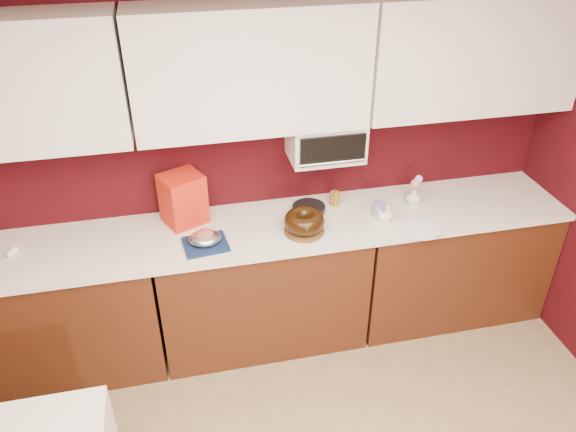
% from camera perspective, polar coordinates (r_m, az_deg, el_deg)
% --- Properties ---
extents(ceiling, '(4.00, 4.50, 0.02)m').
position_cam_1_polar(ceiling, '(1.08, 13.64, 14.38)').
color(ceiling, white).
rests_on(ceiling, wall_back).
extents(wall_back, '(4.00, 0.02, 2.50)m').
position_cam_1_polar(wall_back, '(3.57, -3.89, 6.28)').
color(wall_back, '#39070C').
rests_on(wall_back, floor).
extents(base_cabinet_left, '(1.31, 0.58, 0.86)m').
position_cam_1_polar(base_cabinet_left, '(3.83, -22.96, -9.29)').
color(base_cabinet_left, '#46200E').
rests_on(base_cabinet_left, floor).
extents(base_cabinet_center, '(1.31, 0.58, 0.86)m').
position_cam_1_polar(base_cabinet_center, '(3.76, -2.67, -7.09)').
color(base_cabinet_center, '#46200E').
rests_on(base_cabinet_center, floor).
extents(base_cabinet_right, '(1.31, 0.58, 0.86)m').
position_cam_1_polar(base_cabinet_right, '(4.14, 15.86, -4.28)').
color(base_cabinet_right, '#46200E').
rests_on(base_cabinet_right, floor).
extents(countertop, '(4.00, 0.62, 0.04)m').
position_cam_1_polar(countertop, '(3.49, -2.85, -1.38)').
color(countertop, silver).
rests_on(countertop, base_cabinet_center).
extents(upper_cabinet_center, '(1.31, 0.33, 0.70)m').
position_cam_1_polar(upper_cabinet_center, '(3.20, -3.80, 14.70)').
color(upper_cabinet_center, white).
rests_on(upper_cabinet_center, wall_back).
extents(upper_cabinet_right, '(1.31, 0.33, 0.70)m').
position_cam_1_polar(upper_cabinet_right, '(3.64, 18.24, 15.41)').
color(upper_cabinet_right, white).
rests_on(upper_cabinet_right, wall_back).
extents(toaster_oven, '(0.45, 0.30, 0.25)m').
position_cam_1_polar(toaster_oven, '(3.48, 3.83, 7.81)').
color(toaster_oven, white).
rests_on(toaster_oven, upper_cabinet_center).
extents(toaster_oven_door, '(0.40, 0.02, 0.18)m').
position_cam_1_polar(toaster_oven_door, '(3.34, 4.58, 6.69)').
color(toaster_oven_door, black).
rests_on(toaster_oven_door, toaster_oven).
extents(toaster_oven_handle, '(0.42, 0.02, 0.02)m').
position_cam_1_polar(toaster_oven_handle, '(3.36, 4.60, 5.43)').
color(toaster_oven_handle, silver).
rests_on(toaster_oven_handle, toaster_oven).
extents(cake_base, '(0.29, 0.29, 0.02)m').
position_cam_1_polar(cake_base, '(3.42, 1.65, -1.48)').
color(cake_base, brown).
rests_on(cake_base, countertop).
extents(bundt_cake, '(0.30, 0.30, 0.10)m').
position_cam_1_polar(bundt_cake, '(3.38, 1.67, -0.51)').
color(bundt_cake, black).
rests_on(bundt_cake, cake_base).
extents(navy_towel, '(0.27, 0.24, 0.02)m').
position_cam_1_polar(navy_towel, '(3.34, -8.37, -2.87)').
color(navy_towel, '#132349').
rests_on(navy_towel, countertop).
extents(foil_ham_nest, '(0.21, 0.19, 0.07)m').
position_cam_1_polar(foil_ham_nest, '(3.31, -8.44, -2.23)').
color(foil_ham_nest, silver).
rests_on(foil_ham_nest, navy_towel).
extents(roasted_ham, '(0.13, 0.12, 0.07)m').
position_cam_1_polar(roasted_ham, '(3.30, -8.47, -1.87)').
color(roasted_ham, '#A7584C').
rests_on(roasted_ham, foil_ham_nest).
extents(pandoro_box, '(0.30, 0.29, 0.32)m').
position_cam_1_polar(pandoro_box, '(3.51, -10.62, 1.73)').
color(pandoro_box, '#B20B13').
rests_on(pandoro_box, countertop).
extents(dark_pan, '(0.28, 0.28, 0.04)m').
position_cam_1_polar(dark_pan, '(3.62, 2.12, 0.77)').
color(dark_pan, black).
rests_on(dark_pan, countertop).
extents(coffee_mug, '(0.13, 0.13, 0.10)m').
position_cam_1_polar(coffee_mug, '(3.57, 9.86, 0.26)').
color(coffee_mug, white).
rests_on(coffee_mug, countertop).
extents(blue_jar, '(0.10, 0.10, 0.09)m').
position_cam_1_polar(blue_jar, '(3.61, 9.23, 0.69)').
color(blue_jar, navy).
rests_on(blue_jar, countertop).
extents(flower_vase, '(0.10, 0.10, 0.13)m').
position_cam_1_polar(flower_vase, '(3.77, 12.65, 2.08)').
color(flower_vase, silver).
rests_on(flower_vase, countertop).
extents(flower_pink, '(0.06, 0.06, 0.06)m').
position_cam_1_polar(flower_pink, '(3.73, 12.81, 3.21)').
color(flower_pink, '#DC7F87').
rests_on(flower_pink, flower_vase).
extents(flower_blue, '(0.05, 0.05, 0.05)m').
position_cam_1_polar(flower_blue, '(3.75, 13.15, 3.69)').
color(flower_blue, '#99C0F5').
rests_on(flower_blue, flower_vase).
extents(china_plate, '(0.27, 0.27, 0.01)m').
position_cam_1_polar(china_plate, '(3.54, 13.43, -1.28)').
color(china_plate, white).
rests_on(china_plate, countertop).
extents(amber_bottle, '(0.04, 0.04, 0.11)m').
position_cam_1_polar(amber_bottle, '(3.67, 4.85, 1.76)').
color(amber_bottle, brown).
rests_on(amber_bottle, countertop).
extents(paper_cup, '(0.08, 0.08, 0.09)m').
position_cam_1_polar(paper_cup, '(3.69, 4.77, 1.80)').
color(paper_cup, olive).
rests_on(paper_cup, countertop).
extents(egg_left, '(0.06, 0.05, 0.04)m').
position_cam_1_polar(egg_left, '(3.58, -26.34, -3.45)').
color(egg_left, white).
rests_on(egg_left, countertop).
extents(egg_right, '(0.06, 0.06, 0.04)m').
position_cam_1_polar(egg_right, '(3.60, -26.06, -3.12)').
color(egg_right, white).
rests_on(egg_right, countertop).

